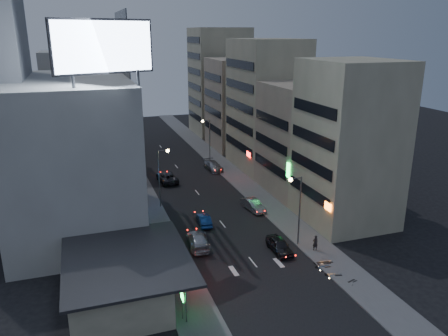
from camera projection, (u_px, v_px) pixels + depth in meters
name	position (u px, v px, depth m)	size (l,w,h in m)	color
ground	(269.00, 282.00, 41.97)	(180.00, 180.00, 0.00)	black
sidewalk_left	(140.00, 189.00, 66.63)	(4.00, 120.00, 0.12)	#4C4C4F
sidewalk_right	(238.00, 178.00, 71.54)	(4.00, 120.00, 0.12)	#4C4C4F
food_court	(118.00, 278.00, 38.93)	(11.00, 13.00, 3.88)	#B3AA8D
white_building	(72.00, 154.00, 52.17)	(14.00, 24.00, 18.00)	#ABABA7
shophouse_near	(348.00, 144.00, 53.09)	(10.00, 11.00, 20.00)	#B3AA8D
shophouse_mid	(305.00, 139.00, 64.24)	(11.00, 12.00, 16.00)	tan
shophouse_far	(266.00, 105.00, 74.95)	(10.00, 14.00, 22.00)	#B3AA8D
far_left_a	(80.00, 111.00, 74.94)	(11.00, 10.00, 20.00)	#ABABA7
far_left_b	(77.00, 113.00, 87.28)	(12.00, 10.00, 15.00)	slate
far_right_a	(238.00, 104.00, 89.26)	(11.00, 12.00, 18.00)	tan
far_right_b	(219.00, 82.00, 101.18)	(12.00, 12.00, 24.00)	#B3AA8D
billboard	(104.00, 47.00, 40.57)	(9.52, 3.75, 6.20)	#595B60
street_lamp_right_near	(297.00, 201.00, 47.61)	(1.60, 0.44, 8.02)	#595B60
street_lamp_left	(162.00, 170.00, 58.46)	(1.60, 0.44, 8.02)	#595B60
street_lamp_right_far	(208.00, 135.00, 78.36)	(1.60, 0.44, 8.02)	#595B60
parked_car_right_near	(279.00, 245.00, 47.53)	(1.82, 4.52, 1.54)	black
parked_car_right_mid	(253.00, 205.00, 58.73)	(1.57, 4.51, 1.49)	#94969B
parked_car_left	(167.00, 177.00, 69.81)	(2.61, 5.66, 1.57)	#28282D
parked_car_right_far	(213.00, 166.00, 75.84)	(2.17, 5.34, 1.55)	#9A9BA1
road_car_blue	(204.00, 220.00, 54.27)	(1.40, 4.01, 1.32)	navy
road_car_silver	(198.00, 240.00, 48.74)	(2.21, 5.43, 1.58)	#ABAFB4
person	(315.00, 243.00, 47.65)	(0.63, 0.42, 1.74)	black
scooter_black_a	(354.00, 274.00, 42.15)	(1.61, 0.54, 0.98)	black
scooter_silver_a	(341.00, 268.00, 43.14)	(1.95, 0.65, 1.19)	#B9BBC2
scooter_blue	(329.00, 260.00, 44.70)	(1.83, 0.61, 1.12)	navy
scooter_black_b	(329.00, 256.00, 45.38)	(2.04, 0.68, 1.25)	black
scooter_silver_b	(332.00, 255.00, 45.54)	(1.90, 0.63, 1.16)	silver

